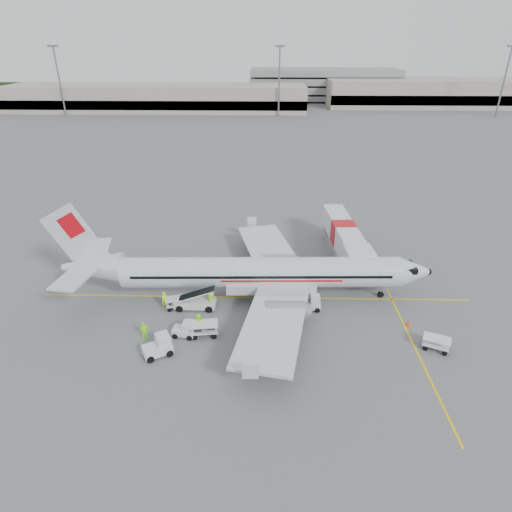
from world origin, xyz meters
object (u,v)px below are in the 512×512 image
object	(u,v)px
jet_bridge	(342,241)
tug_aft	(157,346)
tug_fore	(310,303)
aircraft	(261,254)
belt_loader	(195,295)
tug_mid	(184,329)

from	to	relation	value
jet_bridge	tug_aft	size ratio (longest dim) A/B	7.26
jet_bridge	tug_fore	xyz separation A→B (m)	(-4.76, -11.24, -1.52)
aircraft	belt_loader	xyz separation A→B (m)	(-6.47, -2.07, -3.60)
aircraft	tug_fore	xyz separation A→B (m)	(4.86, -2.07, -4.28)
jet_bridge	tug_aft	bearing A→B (deg)	-138.45
aircraft	tug_aft	xyz separation A→B (m)	(-8.57, -9.25, -4.12)
tug_mid	tug_fore	bearing A→B (deg)	30.34
belt_loader	tug_aft	world-z (taller)	belt_loader
jet_bridge	tug_fore	world-z (taller)	jet_bridge
aircraft	tug_aft	size ratio (longest dim) A/B	15.24
belt_loader	tug_aft	distance (m)	7.50
aircraft	jet_bridge	distance (m)	13.58
tug_aft	tug_mid	bearing A→B (deg)	27.27
tug_fore	tug_aft	distance (m)	15.24
aircraft	tug_mid	distance (m)	10.40
aircraft	belt_loader	distance (m)	7.69
jet_bridge	tug_mid	distance (m)	22.83
jet_bridge	tug_mid	bearing A→B (deg)	-139.97
tug_mid	aircraft	bearing A→B (deg)	53.24
aircraft	tug_fore	world-z (taller)	aircraft
belt_loader	tug_mid	distance (m)	4.60
tug_fore	tug_aft	bearing A→B (deg)	-151.70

